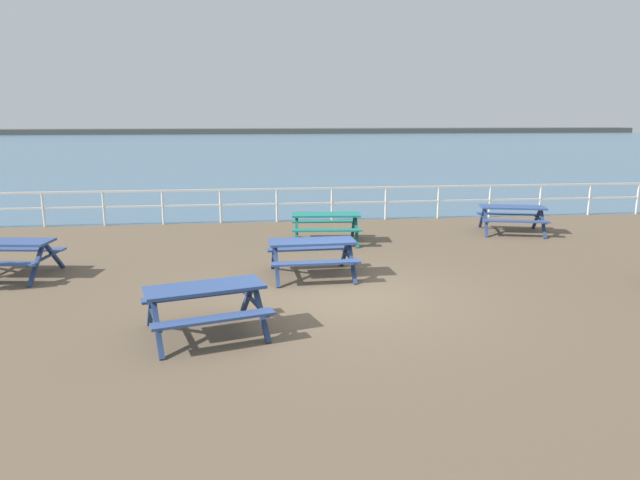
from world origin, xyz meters
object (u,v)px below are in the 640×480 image
object	(u,v)px
picnic_table_near_left	(512,213)
picnic_table_far_left	(312,249)
picnic_table_far_right	(7,250)
picnic_table_mid_centre	(326,221)
picnic_table_seaward	(205,298)

from	to	relation	value
picnic_table_near_left	picnic_table_far_left	xyz separation A→B (m)	(-6.23, -3.84, 0.00)
picnic_table_far_left	picnic_table_far_right	distance (m)	6.38
picnic_table_near_left	picnic_table_mid_centre	distance (m)	5.53
picnic_table_near_left	picnic_table_seaward	distance (m)	10.72
picnic_table_near_left	picnic_table_mid_centre	xyz separation A→B (m)	(-5.50, -0.60, 0.00)
picnic_table_near_left	picnic_table_seaward	world-z (taller)	same
picnic_table_mid_centre	picnic_table_far_right	xyz separation A→B (m)	(-7.06, -2.53, 0.00)
picnic_table_mid_centre	picnic_table_far_left	distance (m)	3.32
picnic_table_near_left	picnic_table_far_left	world-z (taller)	same
picnic_table_mid_centre	picnic_table_far_right	world-z (taller)	same
picnic_table_near_left	picnic_table_seaward	size ratio (longest dim) A/B	0.99
picnic_table_mid_centre	picnic_table_seaward	distance (m)	6.85
picnic_table_far_right	picnic_table_seaward	size ratio (longest dim) A/B	0.93
picnic_table_far_left	picnic_table_seaward	bearing A→B (deg)	-125.19
picnic_table_far_right	picnic_table_seaward	distance (m)	5.75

